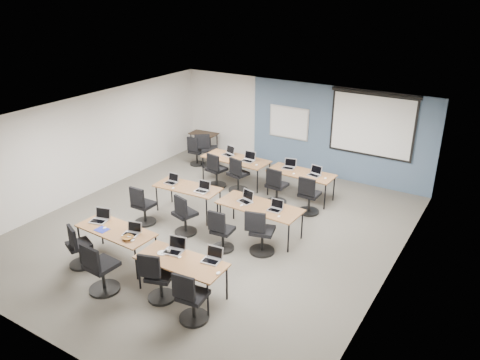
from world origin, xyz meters
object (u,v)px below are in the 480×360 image
Objects in this scene: task_chair_10 at (276,189)px; task_chair_11 at (308,198)px; task_chair_8 at (216,173)px; laptop_10 at (289,166)px; laptop_4 at (172,181)px; laptop_6 at (246,199)px; laptop_7 at (275,208)px; task_chair_7 at (260,235)px; laptop_11 at (315,173)px; training_table_mid_left at (188,189)px; training_table_front_left at (116,232)px; projector_screen at (372,121)px; laptop_5 at (203,189)px; laptop_3 at (212,257)px; training_table_back_right at (301,174)px; whiteboard at (289,123)px; laptop_9 at (248,159)px; task_chair_3 at (191,301)px; task_chair_6 at (221,234)px; utility_table at (204,136)px; task_chair_4 at (143,208)px; spare_chair_b at (196,153)px; laptop_1 at (132,231)px; laptop_8 at (229,153)px; task_chair_2 at (158,281)px; task_chair_9 at (238,177)px; task_chair_1 at (100,272)px; spare_chair_a at (208,153)px; task_chair_0 at (78,249)px; training_table_mid_right at (259,207)px; training_table_front_right at (181,263)px; task_chair_5 at (184,218)px; training_table_back_left at (236,160)px.

task_chair_10 is 1.00× the size of task_chair_11.
task_chair_8 is 3.14× the size of laptop_10.
laptop_6 is at bearing -0.61° from laptop_4.
task_chair_7 is at bearing -90.67° from laptop_7.
training_table_mid_left is at bearing -125.97° from laptop_11.
laptop_11 reaches higher than training_table_front_left.
projector_screen reaches higher than laptop_5.
task_chair_7 is (0.04, 1.71, -0.37)m from laptop_3.
laptop_11 reaches higher than training_table_back_right.
laptop_9 is at bearing -101.09° from whiteboard.
laptop_4 is (-3.00, 3.17, 0.38)m from task_chair_3.
laptop_5 is 1.18m from laptop_6.
utility_table is at bearing 123.57° from task_chair_6.
task_chair_4 reaches higher than spare_chair_b.
laptop_10 is at bearing 47.80° from laptop_4.
task_chair_7 is (0.01, -0.68, -0.36)m from laptop_7.
laptop_8 is at bearing 84.65° from laptop_1.
task_chair_2 is at bearing -57.04° from laptop_4.
task_chair_9 is 1.00× the size of task_chair_10.
task_chair_9 is at bearing 138.10° from laptop_7.
laptop_5 is (0.95, -0.00, 0.00)m from laptop_4.
laptop_10 is at bearing -62.80° from whiteboard.
laptop_11 is at bearing 66.98° from training_table_front_left.
spare_chair_a is (-2.07, 6.35, -0.00)m from task_chair_1.
task_chair_11 reaches higher than laptop_1.
utility_table is (-1.82, 1.28, -0.14)m from laptop_8.
task_chair_0 is (-1.12, -7.16, -1.05)m from whiteboard.
task_chair_9 is at bearing 96.25° from task_chair_1.
task_chair_6 is (1.07, 2.40, -0.04)m from task_chair_1.
laptop_4 is (-2.50, -0.02, 0.10)m from training_table_mid_right.
training_table_front_right is 1.73× the size of task_chair_0.
whiteboard reaches higher than laptop_3.
laptop_1 is 0.95× the size of laptop_5.
task_chair_7 reaches higher than laptop_5.
task_chair_10 is (1.26, -0.13, 0.00)m from task_chair_9.
laptop_3 reaches higher than task_chair_6.
spare_chair_a reaches higher than spare_chair_b.
laptop_1 is at bearing -68.83° from spare_chair_b.
whiteboard is 1.29× the size of task_chair_4.
training_table_mid_left is at bearing 100.90° from task_chair_2.
task_chair_5 is 3.12× the size of laptop_11.
training_table_mid_left is at bearing -86.63° from training_table_back_left.
laptop_11 reaches higher than laptop_1.
laptop_5 is 0.32× the size of task_chair_11.
whiteboard is at bearing 103.99° from laptop_10.
whiteboard is 1.32× the size of task_chair_6.
training_table_back_left is at bearing 108.22° from task_chair_3.
task_chair_6 is 1.02× the size of spare_chair_b.
laptop_5 is (0.89, 3.04, 0.39)m from task_chair_0.
laptop_5 is (0.39, 2.46, 0.11)m from training_table_front_left.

